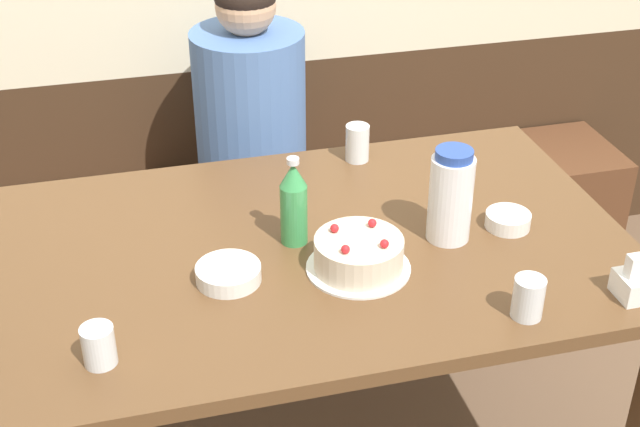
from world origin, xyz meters
name	(u,v)px	position (x,y,z in m)	size (l,w,h in m)	color
bench_seat	(255,247)	(0.00, 0.83, 0.24)	(2.63, 0.38, 0.47)	#56331E
dining_table	(313,274)	(0.00, 0.00, 0.69)	(1.48, 0.94, 0.78)	brown
birthday_cake	(359,255)	(0.07, -0.12, 0.81)	(0.24, 0.24, 0.10)	white
water_pitcher	(451,196)	(0.32, -0.05, 0.89)	(0.10, 0.10, 0.23)	white
soju_bottle	(294,203)	(-0.04, 0.02, 0.88)	(0.06, 0.06, 0.22)	#388E4C
bowl_soup_white	(508,220)	(0.47, -0.04, 0.79)	(0.11, 0.11, 0.04)	white
bowl_rice_small	(228,274)	(-0.22, -0.10, 0.79)	(0.14, 0.14, 0.04)	white
glass_water_tall	(528,298)	(0.36, -0.38, 0.82)	(0.07, 0.07, 0.09)	silver
glass_tumbler_short	(99,346)	(-0.50, -0.30, 0.82)	(0.07, 0.07, 0.08)	silver
glass_shot_small	(357,143)	(0.22, 0.38, 0.83)	(0.06, 0.06, 0.10)	silver
person_pale_blue_shirt	(253,174)	(-0.01, 0.73, 0.58)	(0.34, 0.34, 1.22)	#33333D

